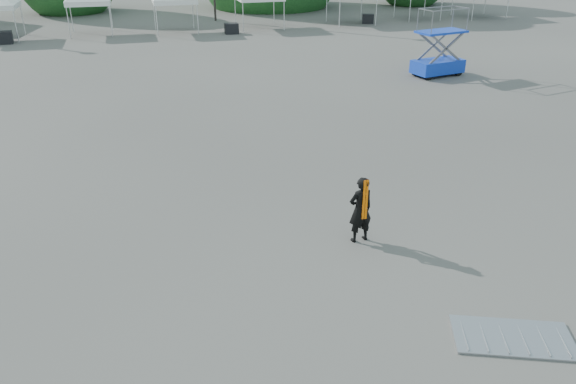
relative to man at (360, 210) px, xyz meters
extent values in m
plane|color=#474442|center=(-1.06, 2.10, -0.80)|extent=(120.00, 120.00, 0.00)
cylinder|color=silver|center=(-11.31, 28.48, 0.20)|extent=(0.06, 0.06, 2.00)
cylinder|color=silver|center=(-11.31, 31.38, 0.20)|extent=(0.06, 0.06, 2.00)
cylinder|color=silver|center=(-8.28, 29.17, 0.20)|extent=(0.06, 0.06, 2.00)
cylinder|color=silver|center=(-5.67, 29.17, 0.20)|extent=(0.06, 0.06, 2.00)
cylinder|color=silver|center=(-8.28, 31.79, 0.20)|extent=(0.06, 0.06, 2.00)
cylinder|color=silver|center=(-5.67, 31.79, 0.20)|extent=(0.06, 0.06, 2.00)
cube|color=white|center=(-6.97, 30.48, 1.28)|extent=(2.82, 2.82, 0.30)
cylinder|color=silver|center=(-2.76, 28.43, 0.20)|extent=(0.06, 0.06, 2.00)
cylinder|color=silver|center=(-0.09, 28.43, 0.20)|extent=(0.06, 0.06, 2.00)
cylinder|color=silver|center=(-2.76, 31.10, 0.20)|extent=(0.06, 0.06, 2.00)
cylinder|color=silver|center=(-0.09, 31.10, 0.20)|extent=(0.06, 0.06, 2.00)
cube|color=white|center=(-1.42, 29.77, 1.28)|extent=(2.87, 2.87, 0.30)
cylinder|color=silver|center=(3.01, 28.53, 0.20)|extent=(0.06, 0.06, 2.00)
cylinder|color=silver|center=(5.91, 28.53, 0.20)|extent=(0.06, 0.06, 2.00)
cylinder|color=silver|center=(3.01, 31.43, 0.20)|extent=(0.06, 0.06, 2.00)
cylinder|color=silver|center=(5.91, 31.43, 0.20)|extent=(0.06, 0.06, 2.00)
cylinder|color=silver|center=(10.07, 28.72, 0.20)|extent=(0.06, 0.06, 2.00)
cylinder|color=silver|center=(12.90, 28.72, 0.20)|extent=(0.06, 0.06, 2.00)
cylinder|color=silver|center=(10.07, 31.55, 0.20)|extent=(0.06, 0.06, 2.00)
cylinder|color=silver|center=(12.90, 31.55, 0.20)|extent=(0.06, 0.06, 2.00)
cylinder|color=silver|center=(15.98, 29.51, 0.20)|extent=(0.06, 0.06, 2.00)
cylinder|color=silver|center=(18.63, 29.51, 0.20)|extent=(0.06, 0.06, 2.00)
cylinder|color=silver|center=(15.98, 32.16, 0.20)|extent=(0.06, 0.06, 2.00)
cylinder|color=silver|center=(18.63, 32.16, 0.20)|extent=(0.06, 0.06, 2.00)
cylinder|color=silver|center=(20.97, 28.87, 0.20)|extent=(0.06, 0.06, 2.00)
cylinder|color=silver|center=(24.00, 28.87, 0.20)|extent=(0.06, 0.06, 2.00)
cylinder|color=silver|center=(20.97, 31.90, 0.20)|extent=(0.06, 0.06, 2.00)
cylinder|color=silver|center=(24.00, 31.90, 0.20)|extent=(0.06, 0.06, 2.00)
imported|color=black|center=(0.00, 0.00, 0.00)|extent=(0.63, 0.46, 1.60)
cube|color=#FF6805|center=(0.00, -0.16, 0.32)|extent=(0.13, 0.02, 0.96)
cube|color=#0E2FB9|center=(9.65, 13.81, -0.34)|extent=(2.65, 1.70, 0.61)
cube|color=#0E2FB9|center=(9.65, 13.81, 1.29)|extent=(2.54, 1.63, 0.10)
cylinder|color=black|center=(8.85, 13.13, -0.62)|extent=(0.39, 0.22, 0.37)
cylinder|color=black|center=(10.65, 13.50, -0.62)|extent=(0.39, 0.22, 0.37)
cylinder|color=black|center=(8.64, 14.13, -0.62)|extent=(0.39, 0.22, 0.37)
cylinder|color=black|center=(10.44, 14.50, -0.62)|extent=(0.39, 0.22, 0.37)
cube|color=#97999E|center=(1.33, -3.94, -0.78)|extent=(2.30, 1.73, 0.05)
cube|color=black|center=(-12.09, 28.31, -0.43)|extent=(1.02, 0.82, 0.74)
cube|color=black|center=(2.11, 28.11, -0.46)|extent=(0.88, 0.69, 0.68)
cube|color=black|center=(12.75, 29.81, -0.47)|extent=(1.03, 0.92, 0.66)
camera|label=1|loc=(-4.60, -10.45, 5.81)|focal=35.00mm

